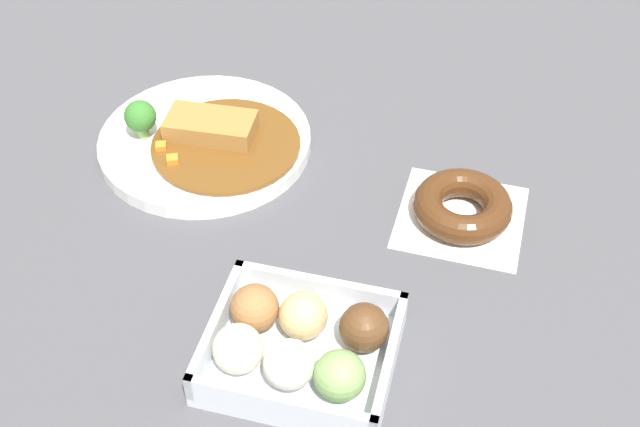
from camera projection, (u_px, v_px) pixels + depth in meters
name	position (u px, v px, depth m)	size (l,w,h in m)	color
ground_plane	(250.00, 214.00, 0.95)	(1.60, 1.60, 0.00)	#4C4C51
curry_plate	(205.00, 139.00, 1.02)	(0.26, 0.26, 0.07)	white
donut_box	(299.00, 345.00, 0.78)	(0.18, 0.15, 0.06)	silver
chocolate_ring_donut	(462.00, 207.00, 0.93)	(0.14, 0.14, 0.04)	white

